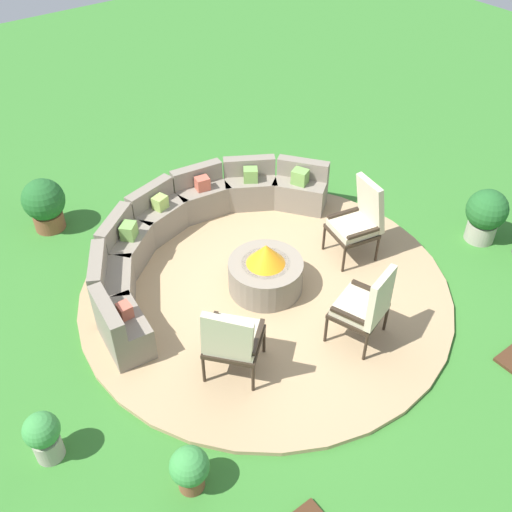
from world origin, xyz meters
name	(u,v)px	position (x,y,z in m)	size (l,w,h in m)	color
ground_plane	(265,291)	(0.00, 0.00, 0.00)	(24.00, 24.00, 0.00)	#387A2D
patio_circle	(265,289)	(0.00, 0.00, 0.03)	(4.71, 4.71, 0.06)	tan
fire_pit	(266,272)	(0.00, 0.00, 0.33)	(0.94, 0.94, 0.70)	gray
curved_stone_bench	(187,229)	(-0.34, 1.30, 0.35)	(4.03, 2.32, 0.71)	gray
lounge_chair_front_left	(232,339)	(-1.12, -0.86, 0.61)	(0.82, 0.83, 1.06)	#2D2319
lounge_chair_front_right	(367,305)	(0.37, -1.35, 0.61)	(0.73, 0.70, 1.05)	#2D2319
lounge_chair_back_left	(359,219)	(1.40, -0.19, 0.63)	(0.70, 0.65, 1.13)	#2D2319
potted_plant_0	(44,435)	(-3.11, -0.58, 0.34)	(0.35, 0.35, 0.60)	#A89E8E
potted_plant_2	(190,469)	(-2.17, -1.68, 0.29)	(0.37, 0.37, 0.52)	brown
potted_plant_3	(44,203)	(-1.68, 2.94, 0.43)	(0.60, 0.60, 0.79)	brown
potted_plant_4	(486,214)	(3.09, -0.98, 0.44)	(0.57, 0.57, 0.79)	#A89E8E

